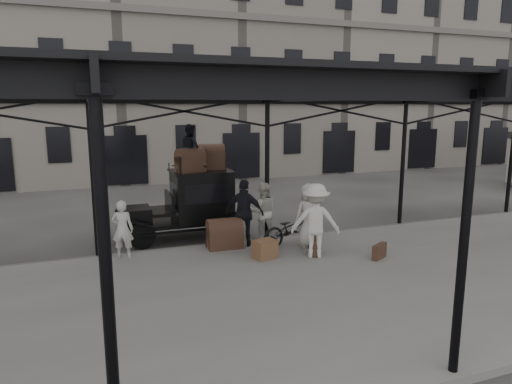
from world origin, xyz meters
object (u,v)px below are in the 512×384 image
at_px(porter_official, 245,213).
at_px(steamer_trunk_roof_near, 190,162).
at_px(porter_left, 123,229).
at_px(bicycle, 292,229).
at_px(steamer_trunk_platform, 225,235).
at_px(taxi, 192,201).

bearing_deg(porter_official, steamer_trunk_roof_near, -16.55).
bearing_deg(porter_left, bicycle, -169.28).
distance_m(bicycle, steamer_trunk_roof_near, 3.76).
relative_size(porter_left, steamer_trunk_platform, 1.59).
height_order(taxi, porter_official, taxi).
distance_m(taxi, porter_left, 2.90).
relative_size(porter_left, bicycle, 0.82).
bearing_deg(porter_official, porter_left, 34.60).
bearing_deg(taxi, steamer_trunk_platform, -74.70).
height_order(taxi, steamer_trunk_roof_near, steamer_trunk_roof_near).
distance_m(steamer_trunk_roof_near, steamer_trunk_platform, 2.63).
xyz_separation_m(steamer_trunk_roof_near, steamer_trunk_platform, (0.59, -1.63, -1.98)).
bearing_deg(porter_left, steamer_trunk_roof_near, -127.59).
xyz_separation_m(porter_left, bicycle, (4.71, -0.62, -0.29)).
bearing_deg(taxi, bicycle, -44.53).
bearing_deg(steamer_trunk_platform, bicycle, -12.29).
bearing_deg(taxi, porter_official, -58.67).
bearing_deg(taxi, porter_left, -142.66).
bearing_deg(taxi, steamer_trunk_roof_near, -108.07).
distance_m(porter_left, steamer_trunk_roof_near, 3.09).
xyz_separation_m(taxi, steamer_trunk_roof_near, (-0.08, -0.25, 1.29)).
height_order(taxi, bicycle, taxi).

